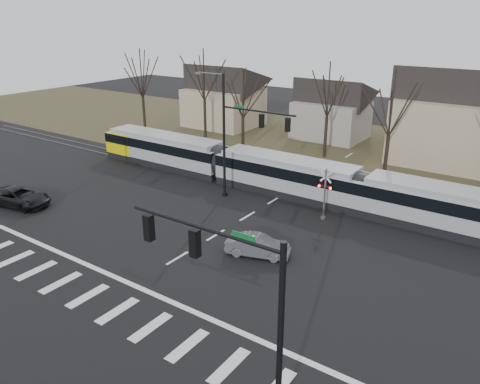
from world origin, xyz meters
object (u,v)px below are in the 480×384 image
Objects in this scene: suv at (19,197)px; rail_crossing_signal at (325,196)px; sedan at (258,246)px; tram at (286,174)px.

rail_crossing_signal is at bearing -74.19° from suv.
sedan is at bearing -91.58° from suv.
tram is 7.39× the size of suv.
sedan is 1.08× the size of rail_crossing_signal.
suv is at bearing -151.80° from rail_crossing_signal.
rail_crossing_signal reaches higher than sedan.
tram is 6.02m from rail_crossing_signal.
sedan is at bearing -69.21° from tram.
tram is at bearing 147.82° from rail_crossing_signal.
rail_crossing_signal is (5.10, -3.21, 0.15)m from tram.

